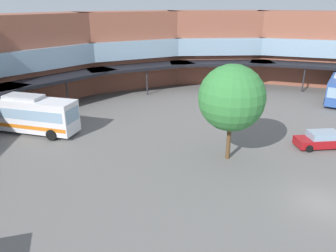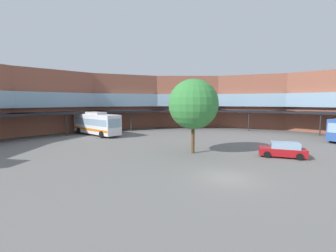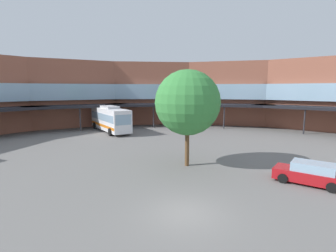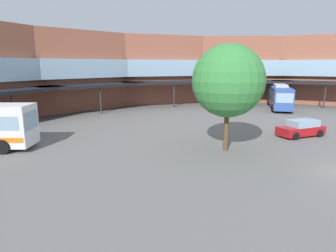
% 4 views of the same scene
% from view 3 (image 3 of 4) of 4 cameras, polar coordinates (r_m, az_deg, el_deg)
% --- Properties ---
extents(ground_plane, '(123.59, 123.59, 0.00)m').
position_cam_3_polar(ground_plane, '(14.40, 3.69, -18.65)').
color(ground_plane, slate).
extents(station_building, '(79.88, 47.06, 11.18)m').
position_cam_3_polar(station_building, '(33.51, -2.40, 6.76)').
color(station_building, '#93543F').
rests_on(station_building, ground).
extents(bus_0, '(6.97, 10.76, 3.90)m').
position_cam_3_polar(bus_0, '(40.09, -12.70, 1.60)').
color(bus_0, white).
rests_on(bus_0, ground).
extents(parked_car, '(4.47, 4.29, 1.53)m').
position_cam_3_polar(parked_car, '(20.46, 28.86, -9.18)').
color(parked_car, '#A51419').
rests_on(parked_car, ground).
extents(plaza_tree, '(5.43, 5.43, 8.08)m').
position_cam_3_polar(plaza_tree, '(21.40, 4.35, 5.17)').
color(plaza_tree, brown).
rests_on(plaza_tree, ground).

